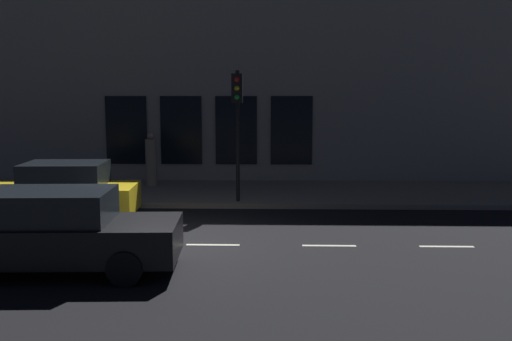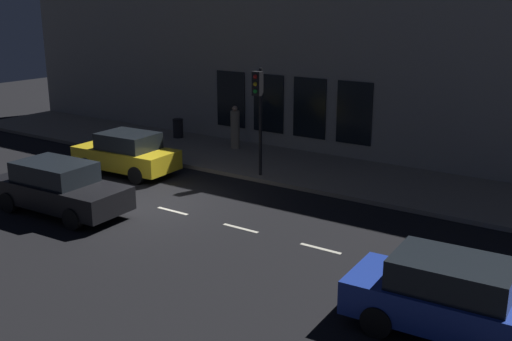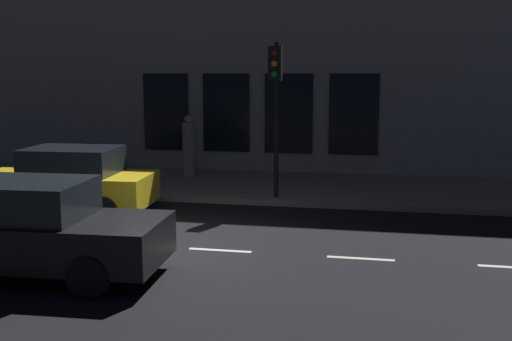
% 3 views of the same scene
% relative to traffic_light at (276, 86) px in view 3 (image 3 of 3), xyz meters
% --- Properties ---
extents(ground_plane, '(60.00, 60.00, 0.00)m').
position_rel_traffic_light_xyz_m(ground_plane, '(-4.29, 1.31, -2.95)').
color(ground_plane, black).
extents(sidewalk, '(4.50, 32.00, 0.15)m').
position_rel_traffic_light_xyz_m(sidewalk, '(1.96, 1.31, -2.88)').
color(sidewalk, gray).
rests_on(sidewalk, ground).
extents(building_facade, '(0.65, 32.00, 8.74)m').
position_rel_traffic_light_xyz_m(building_facade, '(4.51, 1.31, 1.41)').
color(building_facade, gray).
rests_on(building_facade, ground).
extents(lane_centre_line, '(0.12, 27.20, 0.01)m').
position_rel_traffic_light_xyz_m(lane_centre_line, '(-4.29, 0.31, -2.95)').
color(lane_centre_line, beige).
rests_on(lane_centre_line, ground).
extents(traffic_light, '(0.46, 0.32, 3.87)m').
position_rel_traffic_light_xyz_m(traffic_light, '(0.00, 0.00, 0.00)').
color(traffic_light, black).
rests_on(traffic_light, sidewalk).
extents(parked_car_1, '(2.02, 4.04, 1.58)m').
position_rel_traffic_light_xyz_m(parked_car_1, '(-2.13, 4.49, -2.16)').
color(parked_car_1, gold).
rests_on(parked_car_1, ground).
extents(parked_car_2, '(2.02, 4.59, 1.58)m').
position_rel_traffic_light_xyz_m(parked_car_2, '(-6.32, 3.06, -2.16)').
color(parked_car_2, black).
rests_on(parked_car_2, ground).
extents(pedestrian_0, '(0.53, 0.53, 1.84)m').
position_rel_traffic_light_xyz_m(pedestrian_0, '(2.91, 3.18, -1.95)').
color(pedestrian_0, gray).
rests_on(pedestrian_0, sidewalk).
extents(trash_bin, '(0.48, 0.48, 0.86)m').
position_rel_traffic_light_xyz_m(trash_bin, '(3.11, 6.59, -2.37)').
color(trash_bin, black).
rests_on(trash_bin, sidewalk).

